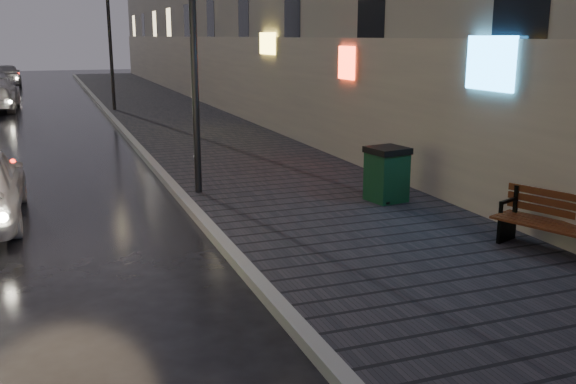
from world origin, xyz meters
The scene contains 8 objects.
ground centered at (0.00, 0.00, 0.00)m, with size 120.00×120.00×0.00m, color black.
sidewalk centered at (3.90, 21.00, 0.07)m, with size 4.60×58.00×0.15m, color black.
curb centered at (1.50, 21.00, 0.07)m, with size 0.20×58.00×0.15m, color slate.
lamp_near centered at (1.85, 6.00, 3.49)m, with size 0.36×0.36×5.28m.
lamp_far centered at (1.85, 22.00, 3.49)m, with size 0.36×0.36×5.28m.
bench centered at (5.91, 0.54, 0.59)m, with size 1.16×1.80×0.87m.
trash_bin centered at (5.07, 4.03, 0.68)m, with size 0.78×0.78×1.05m.
car_far centered at (-3.18, 40.29, 0.74)m, with size 1.74×4.32×1.47m, color gray.
Camera 1 is at (-0.93, -6.51, 3.25)m, focal length 40.00 mm.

